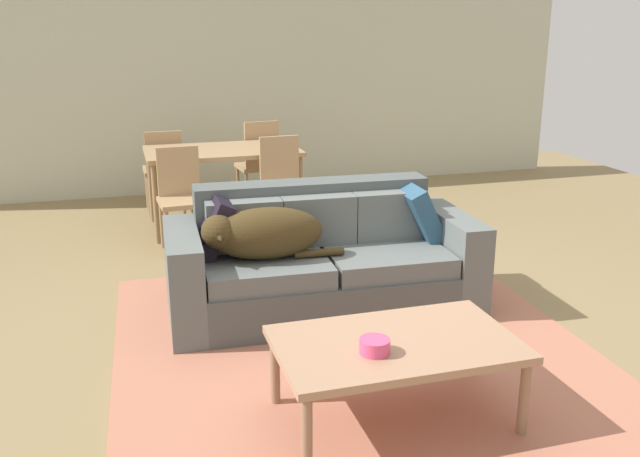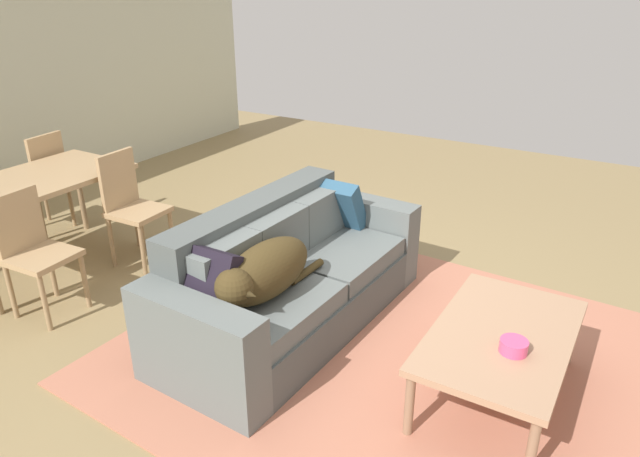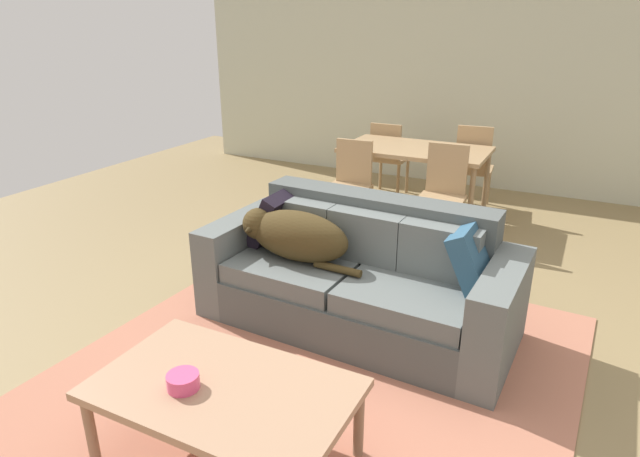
{
  "view_description": "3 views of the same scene",
  "coord_description": "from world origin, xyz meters",
  "px_view_note": "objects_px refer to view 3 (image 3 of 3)",
  "views": [
    {
      "loc": [
        -1.43,
        -4.03,
        1.92
      ],
      "look_at": [
        -0.15,
        0.28,
        0.56
      ],
      "focal_mm": 38.9,
      "sensor_mm": 36.0,
      "label": 1
    },
    {
      "loc": [
        -3.0,
        -1.71,
        2.24
      ],
      "look_at": [
        0.06,
        0.12,
        0.65
      ],
      "focal_mm": 32.55,
      "sensor_mm": 36.0,
      "label": 2
    },
    {
      "loc": [
        1.09,
        -2.8,
        1.96
      ],
      "look_at": [
        -0.38,
        0.1,
        0.7
      ],
      "focal_mm": 30.45,
      "sensor_mm": 36.0,
      "label": 3
    }
  ],
  "objects_px": {
    "couch": "(360,279)",
    "throw_pillow_by_left_arm": "(274,218)",
    "dining_chair_far_left": "(388,155)",
    "dining_chair_far_right": "(473,164)",
    "dining_chair_near_right": "(443,191)",
    "dining_table": "(415,154)",
    "throw_pillow_by_right_arm": "(474,258)",
    "dining_chair_near_left": "(350,182)",
    "dog_on_left_cushion": "(293,235)",
    "bowl_on_coffee_table": "(183,381)",
    "coffee_table": "(224,393)"
  },
  "relations": [
    {
      "from": "dining_table",
      "to": "dining_chair_far_right",
      "type": "xyz_separation_m",
      "value": [
        0.47,
        0.59,
        -0.18
      ]
    },
    {
      "from": "dining_chair_far_left",
      "to": "dining_chair_far_right",
      "type": "xyz_separation_m",
      "value": [
        0.98,
        -0.03,
        0.02
      ]
    },
    {
      "from": "couch",
      "to": "dining_chair_far_right",
      "type": "xyz_separation_m",
      "value": [
        0.15,
        2.77,
        0.18
      ]
    },
    {
      "from": "coffee_table",
      "to": "dining_chair_near_right",
      "type": "distance_m",
      "value": 3.07
    },
    {
      "from": "dining_table",
      "to": "dining_chair_near_right",
      "type": "bearing_deg",
      "value": -51.83
    },
    {
      "from": "throw_pillow_by_left_arm",
      "to": "bowl_on_coffee_table",
      "type": "distance_m",
      "value": 1.71
    },
    {
      "from": "dog_on_left_cushion",
      "to": "throw_pillow_by_left_arm",
      "type": "relative_size",
      "value": 2.3
    },
    {
      "from": "throw_pillow_by_right_arm",
      "to": "dog_on_left_cushion",
      "type": "bearing_deg",
      "value": -172.74
    },
    {
      "from": "dog_on_left_cushion",
      "to": "dining_chair_far_right",
      "type": "distance_m",
      "value": 2.95
    },
    {
      "from": "dining_chair_near_left",
      "to": "bowl_on_coffee_table",
      "type": "bearing_deg",
      "value": -83.17
    },
    {
      "from": "coffee_table",
      "to": "dining_chair_near_right",
      "type": "relative_size",
      "value": 1.26
    },
    {
      "from": "dining_chair_far_left",
      "to": "dining_chair_far_right",
      "type": "relative_size",
      "value": 0.93
    },
    {
      "from": "couch",
      "to": "dining_chair_far_left",
      "type": "xyz_separation_m",
      "value": [
        -0.83,
        2.8,
        0.16
      ]
    },
    {
      "from": "throw_pillow_by_right_arm",
      "to": "dining_chair_near_right",
      "type": "bearing_deg",
      "value": 110.66
    },
    {
      "from": "dog_on_left_cushion",
      "to": "dining_table",
      "type": "distance_m",
      "value": 2.31
    },
    {
      "from": "coffee_table",
      "to": "dining_chair_near_right",
      "type": "bearing_deg",
      "value": 86.65
    },
    {
      "from": "coffee_table",
      "to": "dining_chair_near_right",
      "type": "height_order",
      "value": "dining_chair_near_right"
    },
    {
      "from": "coffee_table",
      "to": "dog_on_left_cushion",
      "type": "bearing_deg",
      "value": 106.09
    },
    {
      "from": "dining_chair_near_left",
      "to": "dining_chair_near_right",
      "type": "distance_m",
      "value": 0.9
    },
    {
      "from": "throw_pillow_by_right_arm",
      "to": "bowl_on_coffee_table",
      "type": "distance_m",
      "value": 1.82
    },
    {
      "from": "couch",
      "to": "dining_chair_near_left",
      "type": "distance_m",
      "value": 1.77
    },
    {
      "from": "dining_chair_near_left",
      "to": "throw_pillow_by_left_arm",
      "type": "bearing_deg",
      "value": -91.38
    },
    {
      "from": "dining_chair_near_left",
      "to": "dining_chair_near_right",
      "type": "bearing_deg",
      "value": -1.83
    },
    {
      "from": "couch",
      "to": "dining_chair_far_left",
      "type": "height_order",
      "value": "dining_chair_far_left"
    },
    {
      "from": "dog_on_left_cushion",
      "to": "bowl_on_coffee_table",
      "type": "bearing_deg",
      "value": -78.07
    },
    {
      "from": "dog_on_left_cushion",
      "to": "dining_chair_near_right",
      "type": "distance_m",
      "value": 1.83
    },
    {
      "from": "couch",
      "to": "coffee_table",
      "type": "relative_size",
      "value": 1.79
    },
    {
      "from": "dining_chair_near_right",
      "to": "dining_chair_far_left",
      "type": "relative_size",
      "value": 1.07
    },
    {
      "from": "couch",
      "to": "dining_table",
      "type": "bearing_deg",
      "value": 100.92
    },
    {
      "from": "throw_pillow_by_left_arm",
      "to": "throw_pillow_by_right_arm",
      "type": "xyz_separation_m",
      "value": [
        1.44,
        -0.06,
        -0.0
      ]
    },
    {
      "from": "throw_pillow_by_right_arm",
      "to": "couch",
      "type": "bearing_deg",
      "value": -178.16
    },
    {
      "from": "dog_on_left_cushion",
      "to": "dining_table",
      "type": "xyz_separation_m",
      "value": [
        0.11,
        2.3,
        0.07
      ]
    },
    {
      "from": "coffee_table",
      "to": "dining_chair_near_left",
      "type": "relative_size",
      "value": 1.32
    },
    {
      "from": "throw_pillow_by_right_arm",
      "to": "dining_chair_far_left",
      "type": "bearing_deg",
      "value": 119.24
    },
    {
      "from": "dining_table",
      "to": "dining_chair_near_left",
      "type": "distance_m",
      "value": 0.77
    },
    {
      "from": "bowl_on_coffee_table",
      "to": "dining_chair_far_left",
      "type": "height_order",
      "value": "dining_chair_far_left"
    },
    {
      "from": "bowl_on_coffee_table",
      "to": "dining_chair_near_left",
      "type": "height_order",
      "value": "dining_chair_near_left"
    },
    {
      "from": "throw_pillow_by_right_arm",
      "to": "dining_table",
      "type": "distance_m",
      "value": 2.4
    },
    {
      "from": "dining_table",
      "to": "dining_chair_far_right",
      "type": "relative_size",
      "value": 1.53
    },
    {
      "from": "couch",
      "to": "throw_pillow_by_left_arm",
      "type": "height_order",
      "value": "couch"
    },
    {
      "from": "dining_table",
      "to": "throw_pillow_by_right_arm",
      "type": "bearing_deg",
      "value": -64.14
    },
    {
      "from": "dining_chair_near_left",
      "to": "dining_chair_far_left",
      "type": "relative_size",
      "value": 1.02
    },
    {
      "from": "dining_chair_near_left",
      "to": "dining_chair_far_right",
      "type": "xyz_separation_m",
      "value": [
        0.92,
        1.18,
        0.01
      ]
    },
    {
      "from": "dog_on_left_cushion",
      "to": "dining_chair_near_right",
      "type": "bearing_deg",
      "value": 74.59
    },
    {
      "from": "dog_on_left_cushion",
      "to": "dining_chair_far_right",
      "type": "relative_size",
      "value": 0.98
    },
    {
      "from": "couch",
      "to": "throw_pillow_by_left_arm",
      "type": "bearing_deg",
      "value": 175.65
    },
    {
      "from": "bowl_on_coffee_table",
      "to": "couch",
      "type": "bearing_deg",
      "value": 82.54
    },
    {
      "from": "throw_pillow_by_right_arm",
      "to": "dining_chair_near_right",
      "type": "height_order",
      "value": "dining_chair_near_right"
    },
    {
      "from": "couch",
      "to": "dining_chair_far_left",
      "type": "relative_size",
      "value": 2.41
    },
    {
      "from": "dog_on_left_cushion",
      "to": "couch",
      "type": "bearing_deg",
      "value": 18.42
    }
  ]
}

